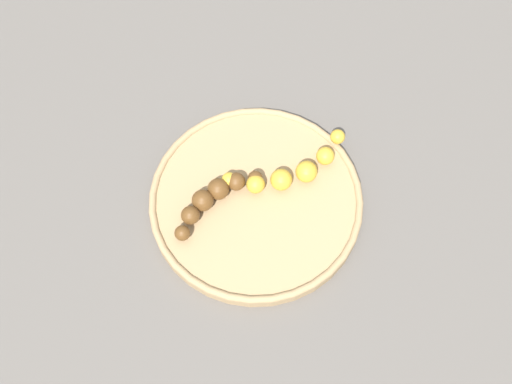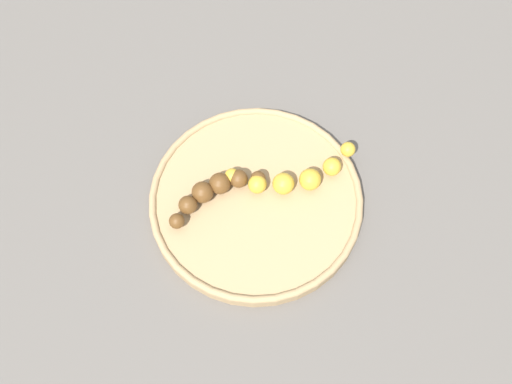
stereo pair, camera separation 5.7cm
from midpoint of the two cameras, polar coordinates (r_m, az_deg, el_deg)
name	(u,v)px [view 2 (the right image)]	position (r m, az deg, el deg)	size (l,w,h in m)	color
ground_plane	(256,204)	(0.82, 1.99, -1.30)	(2.40, 2.40, 0.00)	#56514C
fruit_bowl	(256,200)	(0.81, 2.02, -0.94)	(0.29, 0.29, 0.02)	#A08259
banana_spotted	(295,177)	(0.81, 5.84, 1.31)	(0.07, 0.18, 0.03)	gold
banana_overripe	(213,191)	(0.79, -2.09, -0.06)	(0.06, 0.14, 0.03)	#593819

